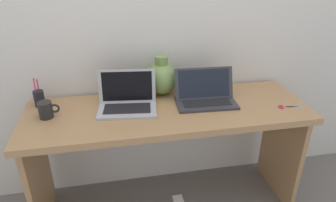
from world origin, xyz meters
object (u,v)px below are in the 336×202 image
(scissors, at_px, (286,107))
(power_brick, at_px, (178,200))
(laptop_right, at_px, (205,94))
(coffee_mug, at_px, (46,110))
(pen_cup, at_px, (39,98))
(laptop_left, at_px, (127,99))
(green_vase, at_px, (162,78))

(scissors, xyz_separation_m, power_brick, (-0.62, 0.11, -0.73))
(laptop_right, distance_m, coffee_mug, 0.92)
(coffee_mug, height_order, power_brick, coffee_mug)
(coffee_mug, height_order, pen_cup, pen_cup)
(laptop_right, bearing_deg, laptop_left, 178.58)
(scissors, distance_m, power_brick, 0.97)
(green_vase, bearing_deg, coffee_mug, -164.08)
(green_vase, distance_m, pen_cup, 0.75)
(pen_cup, bearing_deg, power_brick, -12.89)
(green_vase, xyz_separation_m, pen_cup, (-0.75, -0.03, -0.06))
(scissors, relative_size, power_brick, 2.10)
(coffee_mug, xyz_separation_m, scissors, (1.37, -0.14, -0.04))
(power_brick, bearing_deg, pen_cup, 167.11)
(coffee_mug, distance_m, scissors, 1.38)
(pen_cup, bearing_deg, scissors, -11.80)
(laptop_left, xyz_separation_m, coffee_mug, (-0.45, -0.04, -0.01))
(pen_cup, distance_m, scissors, 1.47)
(green_vase, bearing_deg, pen_cup, -177.33)
(laptop_right, height_order, scissors, laptop_right)
(power_brick, bearing_deg, laptop_left, 168.33)
(laptop_left, bearing_deg, laptop_right, -1.42)
(laptop_right, distance_m, pen_cup, 0.99)
(pen_cup, height_order, power_brick, pen_cup)
(green_vase, height_order, scissors, green_vase)
(laptop_left, relative_size, coffee_mug, 3.10)
(laptop_left, bearing_deg, pen_cup, 166.39)
(laptop_left, distance_m, scissors, 0.94)
(pen_cup, xyz_separation_m, scissors, (1.44, -0.30, -0.05))
(laptop_left, height_order, power_brick, laptop_left)
(laptop_right, xyz_separation_m, coffee_mug, (-0.92, -0.02, -0.00))
(laptop_right, xyz_separation_m, power_brick, (-0.17, -0.05, -0.78))
(green_vase, bearing_deg, scissors, -25.84)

